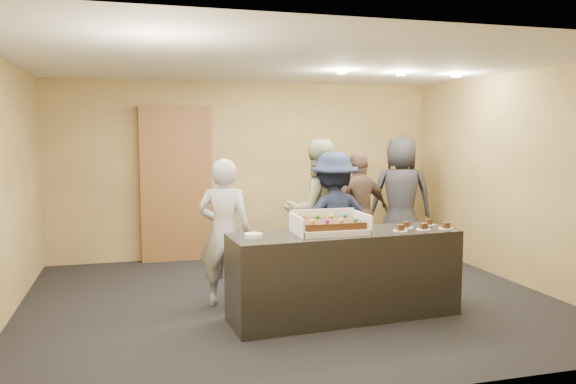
% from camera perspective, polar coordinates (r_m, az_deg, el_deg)
% --- Properties ---
extents(room, '(6.04, 6.00, 2.70)m').
position_cam_1_polar(room, '(6.37, 0.26, 0.86)').
color(room, black).
rests_on(room, ground).
extents(serving_counter, '(2.44, 0.85, 0.90)m').
position_cam_1_polar(serving_counter, '(5.94, 5.76, -8.37)').
color(serving_counter, black).
rests_on(serving_counter, floor).
extents(storage_cabinet, '(1.05, 0.15, 2.32)m').
position_cam_1_polar(storage_cabinet, '(8.57, -11.28, 0.80)').
color(storage_cabinet, brown).
rests_on(storage_cabinet, floor).
extents(cake_box, '(0.74, 0.51, 0.22)m').
position_cam_1_polar(cake_box, '(5.80, 4.21, -3.66)').
color(cake_box, white).
rests_on(cake_box, serving_counter).
extents(sheet_cake, '(0.63, 0.43, 0.12)m').
position_cam_1_polar(sheet_cake, '(5.77, 4.30, -3.22)').
color(sheet_cake, '#3A1E0D').
rests_on(sheet_cake, cake_box).
extents(plate_stack, '(0.18, 0.18, 0.04)m').
position_cam_1_polar(plate_stack, '(5.52, -3.53, -4.43)').
color(plate_stack, white).
rests_on(plate_stack, serving_counter).
extents(slice_a, '(0.15, 0.15, 0.07)m').
position_cam_1_polar(slice_a, '(5.99, 11.33, -3.69)').
color(slice_a, white).
rests_on(slice_a, serving_counter).
extents(slice_b, '(0.15, 0.15, 0.07)m').
position_cam_1_polar(slice_b, '(6.20, 11.91, -3.37)').
color(slice_b, white).
rests_on(slice_b, serving_counter).
extents(slice_c, '(0.15, 0.15, 0.07)m').
position_cam_1_polar(slice_c, '(6.13, 13.61, -3.52)').
color(slice_c, white).
rests_on(slice_c, serving_counter).
extents(slice_d, '(0.15, 0.15, 0.07)m').
position_cam_1_polar(slice_d, '(6.44, 14.08, -3.08)').
color(slice_d, white).
rests_on(slice_d, serving_counter).
extents(slice_e, '(0.15, 0.15, 0.07)m').
position_cam_1_polar(slice_e, '(6.24, 15.74, -3.41)').
color(slice_e, white).
rests_on(slice_e, serving_counter).
extents(person_server_grey, '(0.70, 0.58, 1.65)m').
position_cam_1_polar(person_server_grey, '(6.26, -6.48, -4.12)').
color(person_server_grey, '#ABABB0').
rests_on(person_server_grey, floor).
extents(person_sage_man, '(0.96, 0.78, 1.84)m').
position_cam_1_polar(person_sage_man, '(7.25, 2.97, -1.95)').
color(person_sage_man, '#97A175').
rests_on(person_sage_man, floor).
extents(person_navy_man, '(1.13, 0.69, 1.69)m').
position_cam_1_polar(person_navy_man, '(6.95, 4.67, -2.91)').
color(person_navy_man, '#182039').
rests_on(person_navy_man, floor).
extents(person_brown_extra, '(1.04, 0.61, 1.66)m').
position_cam_1_polar(person_brown_extra, '(7.91, 7.25, -1.98)').
color(person_brown_extra, brown).
rests_on(person_brown_extra, floor).
extents(person_dark_suit, '(1.07, 0.87, 1.89)m').
position_cam_1_polar(person_dark_suit, '(8.68, 11.41, -0.58)').
color(person_dark_suit, '#2A2A30').
rests_on(person_dark_suit, floor).
extents(ceiling_spotlights, '(1.72, 0.12, 0.03)m').
position_cam_1_polar(ceiling_spotlights, '(7.43, 11.39, 11.67)').
color(ceiling_spotlights, '#FFEAC6').
rests_on(ceiling_spotlights, ceiling).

